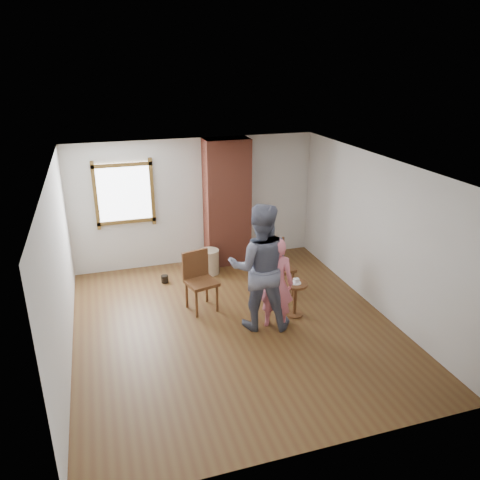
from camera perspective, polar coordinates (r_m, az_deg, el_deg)
name	(u,v)px	position (r m, az deg, el deg)	size (l,w,h in m)	color
ground	(234,325)	(7.71, -0.70, -10.36)	(5.50, 5.50, 0.00)	brown
room_shell	(220,209)	(7.47, -2.51, 3.86)	(5.04, 5.52, 2.62)	silver
brick_chimney	(227,203)	(9.54, -1.60, 4.55)	(0.90, 0.50, 2.60)	#A44F3A
stoneware_crock	(209,262)	(9.38, -3.74, -2.65)	(0.39, 0.39, 0.50)	#C3AF8D
dark_pot	(165,279)	(9.16, -9.16, -4.71)	(0.14, 0.14, 0.14)	black
dining_chair_left	(199,277)	(7.99, -5.02, -4.58)	(0.58, 0.58, 1.02)	brown
dining_chair_right	(276,264)	(8.49, 4.44, -2.98)	(0.56, 0.56, 1.01)	brown
side_table	(295,294)	(7.85, 6.75, -6.52)	(0.40, 0.40, 0.60)	brown
cake_plate	(296,283)	(7.76, 6.81, -5.20)	(0.18, 0.18, 0.01)	white
cake_slice	(296,281)	(7.75, 6.89, -4.97)	(0.08, 0.07, 0.06)	white
man	(260,267)	(7.26, 2.45, -3.31)	(1.00, 0.78, 2.05)	black
person_pink	(276,283)	(7.36, 4.40, -5.27)	(0.56, 0.37, 1.53)	pink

